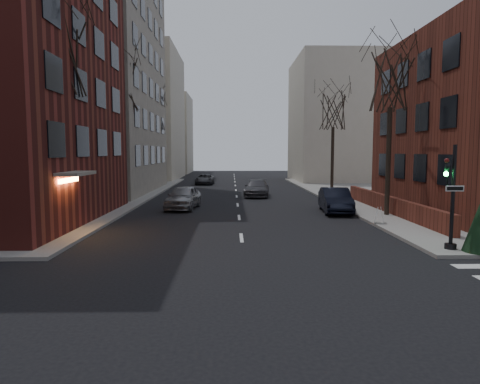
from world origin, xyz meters
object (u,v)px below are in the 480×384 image
object	(u,v)px
tree_left_a	(56,55)
tree_left_c	(154,113)
car_lane_gray	(257,188)
car_lane_silver	(183,197)
car_lane_far	(205,179)
sandwich_board	(379,215)
parked_sedan	(335,200)
traffic_signal	(451,204)
tree_right_b	(333,111)
tree_left_b	(121,85)
streetlamp_near	(116,146)
tree_right_a	(391,80)
streetlamp_far	(163,149)

from	to	relation	value
tree_left_a	tree_left_c	size ratio (longest dim) A/B	1.06
car_lane_gray	tree_left_c	bearing A→B (deg)	142.77
car_lane_silver	car_lane_far	xyz separation A→B (m)	(0.09, 21.85, -0.18)
car_lane_far	sandwich_board	size ratio (longest dim) A/B	5.28
sandwich_board	parked_sedan	bearing A→B (deg)	121.11
car_lane_gray	car_lane_far	size ratio (longest dim) A/B	1.14
traffic_signal	car_lane_silver	bearing A→B (deg)	132.05
sandwich_board	tree_right_b	bearing A→B (deg)	103.63
tree_left_b	sandwich_board	bearing A→B (deg)	-34.37
tree_left_c	car_lane_gray	world-z (taller)	tree_left_c
streetlamp_near	tree_left_b	bearing A→B (deg)	98.53
traffic_signal	car_lane_silver	world-z (taller)	traffic_signal
streetlamp_near	car_lane_gray	size ratio (longest dim) A/B	1.25
car_lane_gray	sandwich_board	bearing A→B (deg)	-63.51
tree_left_a	car_lane_silver	xyz separation A→B (m)	(5.07, 7.93, -7.68)
tree_right_a	tree_left_b	bearing A→B (deg)	155.56
traffic_signal	car_lane_silver	size ratio (longest dim) A/B	0.86
tree_left_c	car_lane_gray	size ratio (longest dim) A/B	1.93
tree_left_b	tree_left_c	xyz separation A→B (m)	(0.00, 14.00, -0.88)
sandwich_board	tree_left_b	bearing A→B (deg)	164.30
car_lane_far	car_lane_gray	bearing A→B (deg)	-66.89
tree_left_b	car_lane_gray	distance (m)	13.94
tree_left_c	sandwich_board	xyz separation A→B (m)	(16.10, -25.01, -7.46)
tree_left_c	tree_right_b	distance (m)	19.34
car_lane_silver	tree_left_b	bearing A→B (deg)	147.58
tree_left_c	streetlamp_near	xyz separation A→B (m)	(0.60, -18.00, -3.79)
tree_left_b	streetlamp_near	xyz separation A→B (m)	(0.60, -4.00, -4.68)
tree_left_c	tree_left_a	bearing A→B (deg)	-90.00
tree_left_b	car_lane_gray	size ratio (longest dim) A/B	2.15
tree_right_a	streetlamp_near	size ratio (longest dim) A/B	1.55
tree_right_a	car_lane_gray	world-z (taller)	tree_right_a
car_lane_gray	sandwich_board	world-z (taller)	car_lane_gray
tree_right_b	car_lane_silver	distance (m)	17.45
car_lane_gray	parked_sedan	bearing A→B (deg)	-59.87
streetlamp_near	car_lane_far	distance (m)	22.55
tree_left_c	parked_sedan	world-z (taller)	tree_left_c
streetlamp_near	car_lane_silver	bearing A→B (deg)	-0.86
car_lane_far	traffic_signal	bearing A→B (deg)	-69.87
tree_left_c	sandwich_board	size ratio (longest dim) A/B	11.60
tree_right_a	parked_sedan	distance (m)	7.94
tree_left_c	car_lane_silver	world-z (taller)	tree_left_c
tree_right_b	car_lane_silver	bearing A→B (deg)	-141.23
traffic_signal	tree_right_a	bearing A→B (deg)	84.53
tree_left_a	sandwich_board	xyz separation A→B (m)	(16.10, 0.99, -7.90)
tree_left_b	streetlamp_far	world-z (taller)	tree_left_b
streetlamp_near	car_lane_silver	size ratio (longest dim) A/B	1.35
tree_right_b	car_lane_gray	size ratio (longest dim) A/B	1.82
streetlamp_near	parked_sedan	size ratio (longest dim) A/B	1.31
parked_sedan	car_lane_far	world-z (taller)	parked_sedan
traffic_signal	tree_right_a	size ratio (longest dim) A/B	0.41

